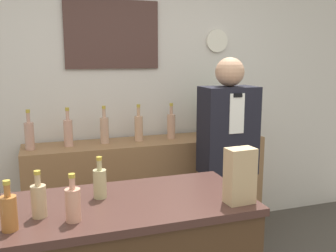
{
  "coord_description": "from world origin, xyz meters",
  "views": [
    {
      "loc": [
        -0.71,
        -1.33,
        1.67
      ],
      "look_at": [
        0.11,
        1.09,
        1.2
      ],
      "focal_mm": 40.0,
      "sensor_mm": 36.0,
      "label": 1
    }
  ],
  "objects_px": {
    "potted_plant": "(224,112)",
    "tape_dispenser": "(243,198)",
    "paper_bag": "(240,176)",
    "shopkeeper": "(227,165)"
  },
  "relations": [
    {
      "from": "potted_plant",
      "to": "tape_dispenser",
      "type": "relative_size",
      "value": 4.45
    },
    {
      "from": "paper_bag",
      "to": "tape_dispenser",
      "type": "bearing_deg",
      "value": 0.11
    },
    {
      "from": "potted_plant",
      "to": "paper_bag",
      "type": "bearing_deg",
      "value": -114.28
    },
    {
      "from": "potted_plant",
      "to": "paper_bag",
      "type": "height_order",
      "value": "potted_plant"
    },
    {
      "from": "potted_plant",
      "to": "tape_dispenser",
      "type": "xyz_separation_m",
      "value": [
        -0.65,
        -1.5,
        -0.2
      ]
    },
    {
      "from": "shopkeeper",
      "to": "paper_bag",
      "type": "relative_size",
      "value": 5.92
    },
    {
      "from": "paper_bag",
      "to": "tape_dispenser",
      "type": "relative_size",
      "value": 3.13
    },
    {
      "from": "shopkeeper",
      "to": "paper_bag",
      "type": "bearing_deg",
      "value": -114.41
    },
    {
      "from": "shopkeeper",
      "to": "tape_dispenser",
      "type": "height_order",
      "value": "shopkeeper"
    },
    {
      "from": "potted_plant",
      "to": "paper_bag",
      "type": "distance_m",
      "value": 1.65
    }
  ]
}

